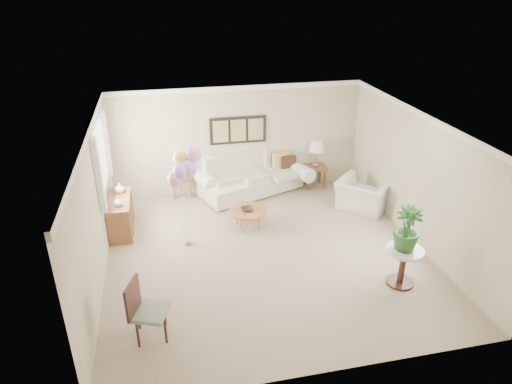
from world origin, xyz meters
The scene contains 18 objects.
ground_plane centered at (0.00, 0.00, 0.00)m, with size 6.00×6.00×0.00m, color tan.
room_shell centered at (-0.11, 0.09, 1.63)m, with size 6.04×6.04×2.60m.
wall_art_triptych centered at (0.00, 2.96, 1.55)m, with size 1.35×0.06×0.65m.
sofa centered at (0.27, 2.80, 0.39)m, with size 3.04×1.84×1.00m.
end_table_left centered at (-1.41, 2.96, 0.45)m, with size 0.50×0.45×0.54m.
end_table_right centered at (1.92, 2.79, 0.46)m, with size 0.50×0.45×0.55m.
lamp_left centered at (-1.41, 2.96, 0.99)m, with size 0.34×0.34×0.59m.
lamp_right centered at (1.92, 2.79, 1.05)m, with size 0.38×0.38×0.66m.
coffee_table centered at (-0.15, 1.09, 0.38)m, with size 0.81×0.81×0.41m.
decor_bowl centered at (-0.18, 1.08, 0.44)m, with size 0.25×0.25×0.06m, color #2E2520.
armchair centered at (2.56, 1.35, 0.35)m, with size 1.08×0.94×0.70m, color white.
side_table centered at (2.05, -1.40, 0.53)m, with size 0.64×0.64×0.70m.
potted_plant centered at (2.04, -1.38, 1.09)m, with size 0.44×0.44×0.79m, color #20481B.
accent_chair centered at (-2.25, -1.78, 0.52)m, with size 0.63×0.63×1.00m.
credenza centered at (-2.76, 1.50, 0.37)m, with size 0.46×1.20×0.74m.
vase_white centered at (-2.74, 1.19, 0.83)m, with size 0.18×0.18×0.19m, color silver.
vase_sage centered at (-2.74, 1.81, 0.85)m, with size 0.20×0.20×0.21m, color silver.
balloon_cluster centered at (-1.44, 0.65, 1.68)m, with size 0.65×0.48×2.07m.
Camera 1 is at (-1.78, -7.21, 4.90)m, focal length 32.00 mm.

